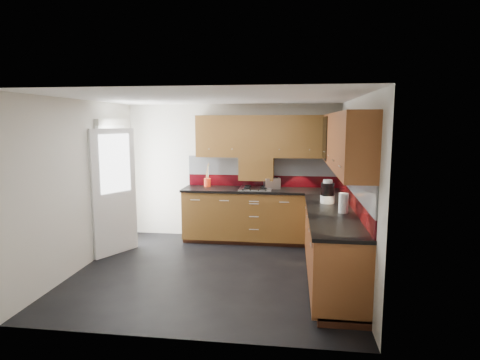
# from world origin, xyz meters

# --- Properties ---
(room) EXTENTS (4.00, 3.80, 2.64)m
(room) POSITION_xyz_m (0.00, 0.00, 1.50)
(room) COLOR black
(base_cabinets) EXTENTS (2.70, 3.20, 0.95)m
(base_cabinets) POSITION_xyz_m (1.07, 0.72, 0.44)
(base_cabinets) COLOR #553313
(base_cabinets) RESTS_ON room
(countertop) EXTENTS (2.72, 3.22, 0.04)m
(countertop) POSITION_xyz_m (1.05, 0.70, 0.92)
(countertop) COLOR black
(countertop) RESTS_ON base_cabinets
(backsplash) EXTENTS (2.70, 3.20, 0.54)m
(backsplash) POSITION_xyz_m (1.28, 0.93, 1.21)
(backsplash) COLOR #650912
(backsplash) RESTS_ON countertop
(upper_cabinets) EXTENTS (2.50, 3.20, 0.72)m
(upper_cabinets) POSITION_xyz_m (1.23, 0.78, 1.84)
(upper_cabinets) COLOR #553313
(upper_cabinets) RESTS_ON room
(extractor_hood) EXTENTS (0.60, 0.33, 0.40)m
(extractor_hood) POSITION_xyz_m (0.45, 1.64, 1.28)
(extractor_hood) COLOR #553313
(extractor_hood) RESTS_ON room
(glass_cabinet) EXTENTS (0.32, 0.80, 0.66)m
(glass_cabinet) POSITION_xyz_m (1.71, 1.07, 1.87)
(glass_cabinet) COLOR black
(glass_cabinet) RESTS_ON room
(back_door) EXTENTS (0.42, 1.19, 2.04)m
(back_door) POSITION_xyz_m (-1.78, 0.75, 1.03)
(back_door) COLOR white
(back_door) RESTS_ON room
(gas_hob) EXTENTS (0.56, 0.49, 0.04)m
(gas_hob) POSITION_xyz_m (0.45, 1.47, 0.95)
(gas_hob) COLOR silver
(gas_hob) RESTS_ON countertop
(utensil_pot) EXTENTS (0.12, 0.12, 0.42)m
(utensil_pot) POSITION_xyz_m (-0.43, 1.64, 1.04)
(utensil_pot) COLOR red
(utensil_pot) RESTS_ON countertop
(toaster) EXTENTS (0.30, 0.24, 0.20)m
(toaster) POSITION_xyz_m (0.73, 1.57, 1.03)
(toaster) COLOR silver
(toaster) RESTS_ON countertop
(food_processor) EXTENTS (0.20, 0.20, 0.33)m
(food_processor) POSITION_xyz_m (1.58, 0.42, 1.09)
(food_processor) COLOR white
(food_processor) RESTS_ON countertop
(paper_towel) EXTENTS (0.13, 0.13, 0.25)m
(paper_towel) POSITION_xyz_m (1.72, -0.20, 1.07)
(paper_towel) COLOR white
(paper_towel) RESTS_ON countertop
(orange_cloth) EXTENTS (0.15, 0.14, 0.01)m
(orange_cloth) POSITION_xyz_m (1.61, 1.08, 0.95)
(orange_cloth) COLOR orange
(orange_cloth) RESTS_ON countertop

